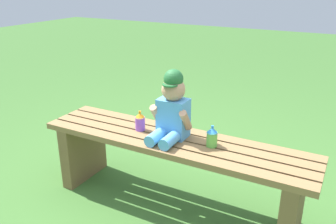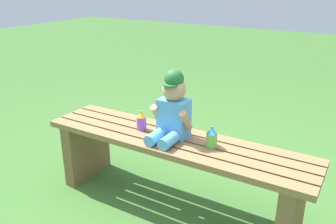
{
  "view_description": "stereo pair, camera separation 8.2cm",
  "coord_description": "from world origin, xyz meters",
  "px_view_note": "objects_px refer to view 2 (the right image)",
  "views": [
    {
      "loc": [
        0.86,
        -1.66,
        1.34
      ],
      "look_at": [
        -0.01,
        -0.05,
        0.64
      ],
      "focal_mm": 37.94,
      "sensor_mm": 36.0,
      "label": 1
    },
    {
      "loc": [
        0.93,
        -1.62,
        1.34
      ],
      "look_at": [
        -0.01,
        -0.05,
        0.64
      ],
      "focal_mm": 37.94,
      "sensor_mm": 36.0,
      "label": 2
    }
  ],
  "objects_px": {
    "park_bench": "(173,161)",
    "sippy_cup_left": "(141,121)",
    "sippy_cup_right": "(212,137)",
    "child_figure": "(172,109)"
  },
  "relations": [
    {
      "from": "park_bench",
      "to": "sippy_cup_left",
      "type": "relative_size",
      "value": 13.25
    },
    {
      "from": "sippy_cup_right",
      "to": "child_figure",
      "type": "bearing_deg",
      "value": -179.93
    },
    {
      "from": "park_bench",
      "to": "sippy_cup_left",
      "type": "height_order",
      "value": "sippy_cup_left"
    },
    {
      "from": "park_bench",
      "to": "sippy_cup_right",
      "type": "bearing_deg",
      "value": 2.79
    },
    {
      "from": "sippy_cup_left",
      "to": "child_figure",
      "type": "bearing_deg",
      "value": -0.08
    },
    {
      "from": "sippy_cup_left",
      "to": "sippy_cup_right",
      "type": "bearing_deg",
      "value": 0.0
    },
    {
      "from": "park_bench",
      "to": "child_figure",
      "type": "bearing_deg",
      "value": 146.1
    },
    {
      "from": "child_figure",
      "to": "sippy_cup_left",
      "type": "relative_size",
      "value": 3.26
    },
    {
      "from": "sippy_cup_left",
      "to": "sippy_cup_right",
      "type": "relative_size",
      "value": 1.0
    },
    {
      "from": "park_bench",
      "to": "child_figure",
      "type": "xyz_separation_m",
      "value": [
        -0.02,
        0.01,
        0.32
      ]
    }
  ]
}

